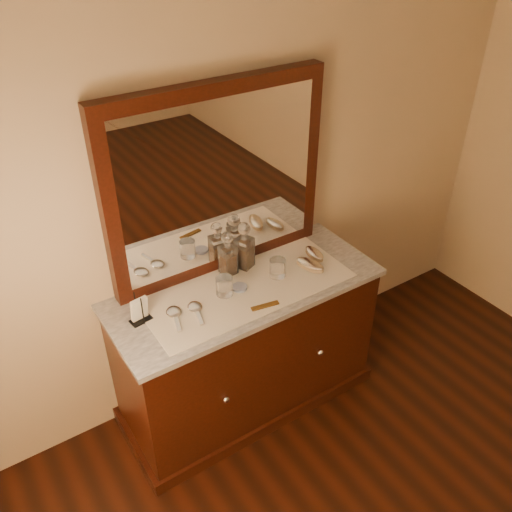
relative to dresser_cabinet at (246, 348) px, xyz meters
name	(u,v)px	position (x,y,z in m)	size (l,w,h in m)	color
dresser_cabinet	(246,348)	(0.00, 0.00, 0.00)	(1.40, 0.55, 0.82)	black
dresser_plinth	(247,393)	(0.00, 0.00, -0.37)	(1.46, 0.59, 0.08)	black
knob_left	(226,399)	(-0.30, -0.28, 0.04)	(0.04, 0.04, 0.04)	silver
knob_right	(320,352)	(0.30, -0.28, 0.04)	(0.04, 0.04, 0.04)	silver
marble_top	(245,289)	(0.00, 0.00, 0.42)	(1.44, 0.59, 0.03)	silver
mirror_frame	(218,182)	(0.00, 0.25, 0.94)	(1.20, 0.08, 1.00)	black
mirror_glass	(221,184)	(0.00, 0.21, 0.94)	(1.06, 0.01, 0.86)	white
lace_runner	(248,288)	(0.00, -0.02, 0.44)	(1.10, 0.45, 0.00)	silver
pin_dish	(240,287)	(-0.04, 0.00, 0.45)	(0.08, 0.08, 0.01)	silver
comb	(265,306)	(-0.01, -0.19, 0.45)	(0.14, 0.03, 0.01)	brown
napkin_rack	(140,310)	(-0.56, 0.05, 0.50)	(0.11, 0.07, 0.15)	black
decanter_left	(228,257)	(-0.01, 0.15, 0.54)	(0.08, 0.08, 0.26)	#914C15
decanter_right	(244,250)	(0.09, 0.15, 0.55)	(0.11, 0.11, 0.27)	#914C15
brush_near	(310,265)	(0.37, -0.06, 0.47)	(0.12, 0.18, 0.05)	tan
brush_far	(314,254)	(0.46, 0.01, 0.46)	(0.08, 0.15, 0.04)	tan
hand_mirror_outer	(174,314)	(-0.41, -0.01, 0.45)	(0.10, 0.20, 0.02)	silver
hand_mirror_inner	(196,309)	(-0.30, -0.03, 0.45)	(0.09, 0.19, 0.02)	silver
tumblers	(252,277)	(0.03, -0.01, 0.49)	(0.40, 0.11, 0.10)	white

